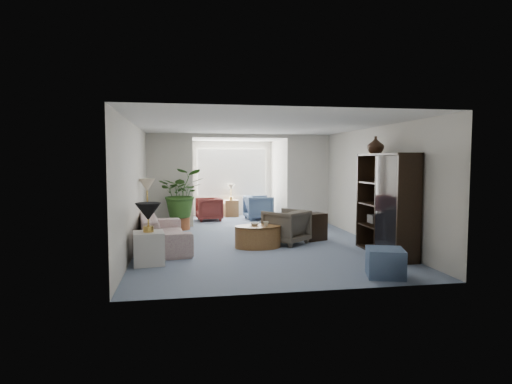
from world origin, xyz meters
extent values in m
plane|color=#818EAA|center=(0.00, 0.00, 0.00)|extent=(6.00, 6.00, 0.00)
plane|color=#818EAA|center=(0.00, 4.10, 0.00)|extent=(2.60, 2.60, 0.00)
cube|color=silver|center=(-1.90, 3.00, 1.25)|extent=(1.20, 0.12, 2.50)
cube|color=silver|center=(1.90, 3.00, 1.25)|extent=(1.20, 0.12, 2.50)
cube|color=silver|center=(0.00, 3.00, 2.45)|extent=(2.60, 0.12, 0.10)
cube|color=white|center=(0.00, 5.18, 1.40)|extent=(2.20, 0.02, 1.50)
cube|color=white|center=(0.00, 5.15, 1.40)|extent=(2.20, 0.02, 1.50)
cube|color=beige|center=(2.46, -0.10, 1.70)|extent=(0.04, 0.50, 0.40)
imported|color=beige|center=(-1.96, 0.29, 0.33)|extent=(1.15, 2.37, 0.67)
cube|color=silver|center=(-2.16, -1.06, 0.28)|extent=(0.57, 0.57, 0.56)
cone|color=black|center=(-2.16, -1.06, 0.91)|extent=(0.44, 0.44, 0.30)
cone|color=beige|center=(-2.34, 1.02, 1.25)|extent=(0.36, 0.36, 0.28)
cylinder|color=olive|center=(-0.07, 0.01, 0.23)|extent=(0.98, 0.98, 0.45)
imported|color=white|center=(-0.12, 0.11, 0.47)|extent=(0.20, 0.20, 0.05)
imported|color=beige|center=(0.08, -0.09, 0.50)|extent=(0.11, 0.11, 0.10)
imported|color=#5A5247|center=(0.61, 0.32, 0.37)|extent=(1.12, 1.13, 0.74)
cube|color=black|center=(1.31, 0.62, 0.30)|extent=(0.61, 0.55, 0.60)
cube|color=black|center=(2.23, -1.00, 0.96)|extent=(0.46, 1.73, 1.92)
imported|color=black|center=(2.23, -0.50, 2.09)|extent=(0.33, 0.33, 0.35)
cube|color=#4B6081|center=(1.48, -2.49, 0.22)|extent=(0.69, 0.69, 0.44)
cylinder|color=#A4562F|center=(-1.60, 2.58, 0.16)|extent=(0.40, 0.40, 0.32)
imported|color=#2D561D|center=(-1.60, 2.58, 0.95)|extent=(1.14, 0.99, 1.26)
imported|color=#4B6081|center=(0.69, 4.14, 0.36)|extent=(0.86, 0.84, 0.72)
imported|color=maroon|center=(-0.81, 4.14, 0.34)|extent=(0.81, 0.79, 0.68)
cube|color=olive|center=(-0.06, 4.89, 0.26)|extent=(0.46, 0.37, 0.53)
cube|color=#282623|center=(2.18, -1.53, 0.64)|extent=(0.30, 0.26, 0.16)
cube|color=#2D2B29|center=(2.18, -0.74, 0.64)|extent=(0.30, 0.26, 0.16)
cube|color=#4E4C48|center=(2.18, -1.23, 1.09)|extent=(0.30, 0.26, 0.16)
cube|color=#312B26|center=(2.18, -1.46, 1.54)|extent=(0.30, 0.26, 0.16)
camera|label=1|loc=(-1.58, -8.49, 1.79)|focal=29.87mm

